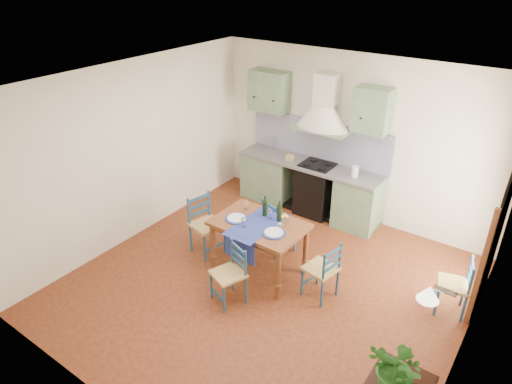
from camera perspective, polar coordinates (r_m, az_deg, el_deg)
floor at (r=6.52m, az=1.33°, el=-11.55°), size 5.00×5.00×0.00m
back_wall at (r=7.89m, az=8.00°, el=4.48°), size 5.00×0.96×2.80m
right_wall at (r=5.28m, az=26.56°, el=-7.49°), size 0.26×5.00×2.80m
left_wall at (r=7.29m, az=-15.06°, el=4.78°), size 0.04×5.00×2.80m
ceiling at (r=5.22m, az=1.67°, el=13.05°), size 5.00×5.00×0.01m
dining_table at (r=6.37m, az=0.38°, el=-4.64°), size 1.28×0.97×1.13m
chair_near at (r=6.03m, az=-3.27°, el=-10.16°), size 0.50×0.50×0.83m
chair_far at (r=6.96m, az=2.65°, el=-4.08°), size 0.54×0.54×0.90m
chair_left at (r=6.96m, az=-6.31°, el=-4.06°), size 0.52×0.52×0.93m
chair_right at (r=6.14m, az=8.31°, el=-9.62°), size 0.45×0.45×0.84m
chair_spare at (r=6.38m, az=23.68°, el=-10.64°), size 0.46×0.46×0.80m
potted_plant at (r=4.05m, az=17.35°, el=-20.47°), size 0.54×0.51×0.50m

